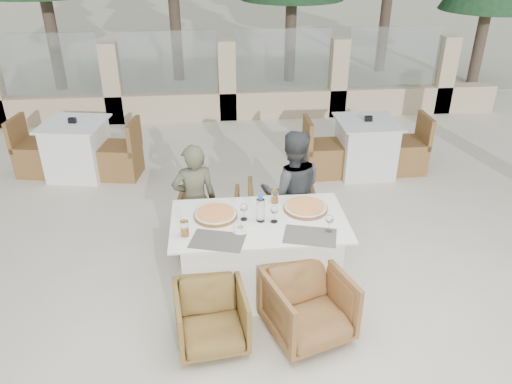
{
  "coord_description": "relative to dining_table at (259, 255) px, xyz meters",
  "views": [
    {
      "loc": [
        -0.32,
        -3.93,
        3.14
      ],
      "look_at": [
        0.08,
        0.22,
        0.9
      ],
      "focal_mm": 35.0,
      "sensor_mm": 36.0,
      "label": 1
    }
  ],
  "objects": [
    {
      "name": "diner_right",
      "position": [
        0.41,
        0.67,
        0.3
      ],
      "size": [
        0.68,
        0.54,
        1.36
      ],
      "primitive_type": "imported",
      "rotation": [
        0.0,
        0.0,
        3.1
      ],
      "color": "#3B3F41",
      "rests_on": "ground"
    },
    {
      "name": "armchair_far_left",
      "position": [
        -0.46,
        0.82,
        -0.08
      ],
      "size": [
        0.71,
        0.73,
        0.61
      ],
      "primitive_type": "imported",
      "rotation": [
        0.0,
        0.0,
        3.04
      ],
      "color": "brown",
      "rests_on": "ground"
    },
    {
      "name": "dining_table",
      "position": [
        0.0,
        0.0,
        0.0
      ],
      "size": [
        1.6,
        0.9,
        0.77
      ],
      "primitive_type": null,
      "color": "white",
      "rests_on": "ground"
    },
    {
      "name": "pizza_left",
      "position": [
        -0.39,
        0.1,
        0.41
      ],
      "size": [
        0.51,
        0.51,
        0.05
      ],
      "primitive_type": "cylinder",
      "rotation": [
        0.0,
        0.0,
        0.36
      ],
      "color": "#DF4C1E",
      "rests_on": "dining_table"
    },
    {
      "name": "armchair_far_right",
      "position": [
        0.32,
        0.8,
        -0.05
      ],
      "size": [
        0.76,
        0.78,
        0.67
      ],
      "primitive_type": "imported",
      "rotation": [
        0.0,
        0.0,
        3.07
      ],
      "color": "brown",
      "rests_on": "ground"
    },
    {
      "name": "wine_glass_near",
      "position": [
        0.13,
        -0.04,
        0.48
      ],
      "size": [
        0.1,
        0.1,
        0.18
      ],
      "primitive_type": null,
      "rotation": [
        0.0,
        0.0,
        0.37
      ],
      "color": "silver",
      "rests_on": "dining_table"
    },
    {
      "name": "bg_table_a",
      "position": [
        -2.26,
        2.75,
        0.0
      ],
      "size": [
        1.76,
        1.09,
        0.77
      ],
      "primitive_type": null,
      "rotation": [
        0.0,
        0.0,
        -0.17
      ],
      "color": "white",
      "rests_on": "ground"
    },
    {
      "name": "diner_left",
      "position": [
        -0.6,
        0.68,
        0.24
      ],
      "size": [
        0.5,
        0.37,
        1.25
      ],
      "primitive_type": "imported",
      "rotation": [
        0.0,
        0.0,
        3.3
      ],
      "color": "#55563E",
      "rests_on": "ground"
    },
    {
      "name": "perimeter_wall_far",
      "position": [
        -0.08,
        4.88,
        0.42
      ],
      "size": [
        10.0,
        0.34,
        1.6
      ],
      "primitive_type": null,
      "color": "beige",
      "rests_on": "ground"
    },
    {
      "name": "sand_patch",
      "position": [
        -0.08,
        14.08,
        -0.38
      ],
      "size": [
        30.0,
        16.0,
        0.01
      ],
      "primitive_type": "cube",
      "color": "beige",
      "rests_on": "ground"
    },
    {
      "name": "placemat_near_left",
      "position": [
        -0.38,
        -0.3,
        0.39
      ],
      "size": [
        0.51,
        0.41,
        0.0
      ],
      "primitive_type": "cube",
      "rotation": [
        0.0,
        0.0,
        -0.27
      ],
      "color": "#555049",
      "rests_on": "dining_table"
    },
    {
      "name": "armchair_near_right",
      "position": [
        0.35,
        -0.65,
        -0.08
      ],
      "size": [
        0.82,
        0.84,
        0.6
      ],
      "primitive_type": "imported",
      "rotation": [
        0.0,
        0.0,
        0.33
      ],
      "color": "olive",
      "rests_on": "ground"
    },
    {
      "name": "armchair_near_left",
      "position": [
        -0.47,
        -0.68,
        -0.12
      ],
      "size": [
        0.64,
        0.65,
        0.54
      ],
      "primitive_type": "imported",
      "rotation": [
        0.0,
        0.0,
        0.12
      ],
      "color": "olive",
      "rests_on": "ground"
    },
    {
      "name": "bg_table_b",
      "position": [
        1.75,
        2.44,
        0.0
      ],
      "size": [
        1.65,
        0.83,
        0.77
      ],
      "primitive_type": null,
      "rotation": [
        0.0,
        0.0,
        0.01
      ],
      "color": "silver",
      "rests_on": "ground"
    },
    {
      "name": "water_bottle",
      "position": [
        0.01,
        -0.01,
        0.52
      ],
      "size": [
        0.08,
        0.08,
        0.26
      ],
      "primitive_type": "cylinder",
      "rotation": [
        0.0,
        0.0,
        0.04
      ],
      "color": "#C2E8FF",
      "rests_on": "dining_table"
    },
    {
      "name": "olive_dish",
      "position": [
        -0.18,
        -0.16,
        0.41
      ],
      "size": [
        0.11,
        0.11,
        0.04
      ],
      "primitive_type": null,
      "rotation": [
        0.0,
        0.0,
        -0.04
      ],
      "color": "white",
      "rests_on": "dining_table"
    },
    {
      "name": "beer_glass_left",
      "position": [
        -0.66,
        -0.19,
        0.46
      ],
      "size": [
        0.07,
        0.07,
        0.14
      ],
      "primitive_type": "cylinder",
      "rotation": [
        0.0,
        0.0,
        0.03
      ],
      "color": "orange",
      "rests_on": "dining_table"
    },
    {
      "name": "placemat_near_right",
      "position": [
        0.41,
        -0.3,
        0.39
      ],
      "size": [
        0.51,
        0.41,
        0.0
      ],
      "primitive_type": "cube",
      "rotation": [
        0.0,
        0.0,
        -0.27
      ],
      "color": "#5C584F",
      "rests_on": "dining_table"
    },
    {
      "name": "beer_glass_right",
      "position": [
        0.18,
        0.31,
        0.45
      ],
      "size": [
        0.08,
        0.08,
        0.13
      ],
      "primitive_type": "cylinder",
      "rotation": [
        0.0,
        0.0,
        0.33
      ],
      "color": "orange",
      "rests_on": "dining_table"
    },
    {
      "name": "wine_glass_centre",
      "position": [
        -0.14,
        0.03,
        0.48
      ],
      "size": [
        0.09,
        0.09,
        0.18
      ],
      "primitive_type": null,
      "rotation": [
        0.0,
        0.0,
        0.22
      ],
      "color": "silver",
      "rests_on": "dining_table"
    },
    {
      "name": "pizza_right",
      "position": [
        0.45,
        0.15,
        0.41
      ],
      "size": [
        0.48,
        0.48,
        0.05
      ],
      "primitive_type": "cylinder",
      "rotation": [
        0.0,
        0.0,
        -0.18
      ],
      "color": "orange",
      "rests_on": "dining_table"
    },
    {
      "name": "wine_glass_corner",
      "position": [
        0.59,
        -0.24,
        0.48
      ],
      "size": [
        0.1,
        0.1,
        0.18
      ],
      "primitive_type": null,
      "rotation": [
        0.0,
        0.0,
        0.4
      ],
      "color": "white",
      "rests_on": "dining_table"
    },
    {
      "name": "ground",
      "position": [
        -0.08,
        0.08,
        -0.39
      ],
      "size": [
        80.0,
        80.0,
        0.0
      ],
      "primitive_type": "plane",
      "color": "silver",
      "rests_on": "ground"
    }
  ]
}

